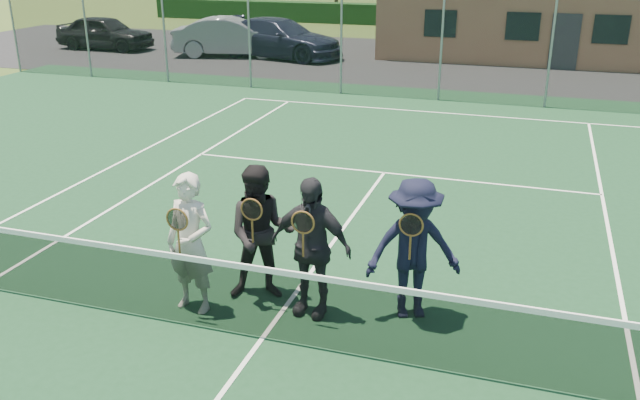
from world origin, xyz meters
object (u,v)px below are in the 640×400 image
object	(u,v)px
player_a	(191,244)
player_c	(310,247)
tennis_net	(262,299)
player_d	(414,249)
car_c	(279,38)
player_b	(261,233)
car_b	(232,37)
car_a	(105,32)

from	to	relation	value
player_a	player_c	distance (m)	1.48
tennis_net	player_d	size ratio (longest dim) A/B	6.49
car_c	player_d	distance (m)	20.33
player_d	player_b	bearing A→B (deg)	-176.26
car_b	player_b	distance (m)	20.19
player_a	player_b	distance (m)	0.90
tennis_net	player_a	xyz separation A→B (m)	(-1.10, 0.39, 0.38)
car_a	car_b	distance (m)	6.03
player_a	car_c	bearing A→B (deg)	108.08
car_b	player_d	distance (m)	21.01
car_a	player_a	size ratio (longest dim) A/B	2.35
player_a	car_b	bearing A→B (deg)	113.49
player_c	player_d	xyz separation A→B (m)	(1.21, 0.32, -0.00)
car_b	player_b	bearing A→B (deg)	-168.23
car_c	player_b	size ratio (longest dim) A/B	2.95
car_a	player_c	xyz separation A→B (m)	(15.60, -18.37, 0.20)
car_c	player_c	size ratio (longest dim) A/B	2.95
car_a	player_c	bearing A→B (deg)	-138.21
car_a	tennis_net	size ratio (longest dim) A/B	0.36
player_c	player_b	bearing A→B (deg)	165.37
player_d	player_c	bearing A→B (deg)	-165.36
car_c	tennis_net	xyz separation A→B (m)	(7.30, -19.38, -0.23)
player_a	player_c	xyz separation A→B (m)	(1.44, 0.37, -0.00)
car_c	player_c	xyz separation A→B (m)	(7.64, -18.62, 0.15)
player_a	player_c	size ratio (longest dim) A/B	1.00
car_b	tennis_net	xyz separation A→B (m)	(9.23, -19.11, -0.23)
tennis_net	player_d	bearing A→B (deg)	34.87
tennis_net	player_a	size ratio (longest dim) A/B	6.49
car_a	player_b	size ratio (longest dim) A/B	2.35
tennis_net	player_c	distance (m)	0.92
car_b	player_b	xyz separation A→B (m)	(8.84, -18.15, 0.15)
player_c	car_a	bearing A→B (deg)	130.33
car_a	player_b	bearing A→B (deg)	-139.26
car_a	player_b	world-z (taller)	player_b
car_a	player_d	distance (m)	24.67
car_a	car_b	xyz separation A→B (m)	(6.03, -0.03, 0.05)
car_a	player_c	distance (m)	24.10
player_d	car_a	bearing A→B (deg)	132.95
player_a	player_b	world-z (taller)	same
car_c	player_c	bearing A→B (deg)	-146.32
player_b	player_d	size ratio (longest dim) A/B	1.00
car_a	car_b	size ratio (longest dim) A/B	0.90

